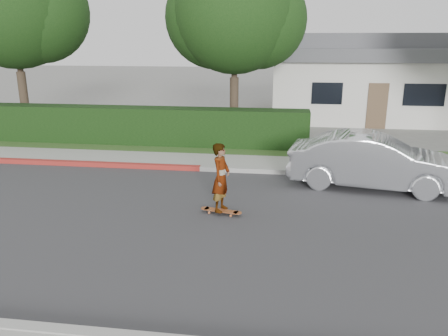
{
  "coord_description": "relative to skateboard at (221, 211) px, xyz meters",
  "views": [
    {
      "loc": [
        3.56,
        -8.89,
        3.97
      ],
      "look_at": [
        2.17,
        1.13,
        1.0
      ],
      "focal_mm": 35.0,
      "sensor_mm": 36.0,
      "label": 1
    }
  ],
  "objects": [
    {
      "name": "ground",
      "position": [
        -2.17,
        -0.63,
        -0.09
      ],
      "size": [
        120.0,
        120.0,
        0.0
      ],
      "primitive_type": "plane",
      "color": "slate",
      "rests_on": "ground"
    },
    {
      "name": "road",
      "position": [
        -2.17,
        -0.63,
        -0.08
      ],
      "size": [
        60.0,
        8.0,
        0.01
      ],
      "primitive_type": "cube",
      "color": "#2D2D30",
      "rests_on": "ground"
    },
    {
      "name": "curb_near",
      "position": [
        -2.17,
        -4.73,
        -0.01
      ],
      "size": [
        60.0,
        0.2,
        0.15
      ],
      "primitive_type": "cube",
      "color": "#9E9E99",
      "rests_on": "ground"
    },
    {
      "name": "curb_far",
      "position": [
        -2.17,
        3.47,
        -0.01
      ],
      "size": [
        60.0,
        0.2,
        0.15
      ],
      "primitive_type": "cube",
      "color": "#9E9E99",
      "rests_on": "ground"
    },
    {
      "name": "curb_red_section",
      "position": [
        -7.17,
        3.47,
        -0.01
      ],
      "size": [
        12.0,
        0.21,
        0.15
      ],
      "primitive_type": "cube",
      "color": "maroon",
      "rests_on": "ground"
    },
    {
      "name": "sidewalk_far",
      "position": [
        -2.17,
        4.37,
        -0.03
      ],
      "size": [
        60.0,
        1.6,
        0.12
      ],
      "primitive_type": "cube",
      "color": "gray",
      "rests_on": "ground"
    },
    {
      "name": "planting_strip",
      "position": [
        -2.17,
        5.97,
        -0.04
      ],
      "size": [
        60.0,
        1.6,
        0.1
      ],
      "primitive_type": "cube",
      "color": "#2D4C1E",
      "rests_on": "ground"
    },
    {
      "name": "hedge",
      "position": [
        -5.17,
        6.57,
        0.66
      ],
      "size": [
        15.0,
        1.0,
        1.5
      ],
      "primitive_type": "cube",
      "color": "black",
      "rests_on": "ground"
    },
    {
      "name": "tree_left",
      "position": [
        -9.68,
        8.06,
        5.18
      ],
      "size": [
        5.99,
        5.21,
        8.0
      ],
      "color": "#33261C",
      "rests_on": "ground"
    },
    {
      "name": "tree_center",
      "position": [
        -0.68,
        8.56,
        4.81
      ],
      "size": [
        5.66,
        4.84,
        7.44
      ],
      "color": "#33261C",
      "rests_on": "ground"
    },
    {
      "name": "house",
      "position": [
        5.83,
        15.37,
        2.01
      ],
      "size": [
        10.6,
        8.6,
        4.3
      ],
      "color": "beige",
      "rests_on": "ground"
    },
    {
      "name": "skateboard",
      "position": [
        0.0,
        0.0,
        0.0
      ],
      "size": [
        1.04,
        0.41,
        0.09
      ],
      "rotation": [
        0.0,
        0.0,
        -0.21
      ],
      "color": "#B55F31",
      "rests_on": "ground"
    },
    {
      "name": "skateboarder",
      "position": [
        0.0,
        -0.0,
        0.82
      ],
      "size": [
        0.52,
        0.67,
        1.62
      ],
      "primitive_type": "imported",
      "rotation": [
        0.0,
        0.0,
        1.33
      ],
      "color": "white",
      "rests_on": "skateboard"
    },
    {
      "name": "car_silver",
      "position": [
        3.88,
        2.54,
        0.67
      ],
      "size": [
        4.78,
        2.36,
        1.51
      ],
      "primitive_type": "imported",
      "rotation": [
        0.0,
        0.0,
        1.4
      ],
      "color": "silver",
      "rests_on": "ground"
    }
  ]
}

